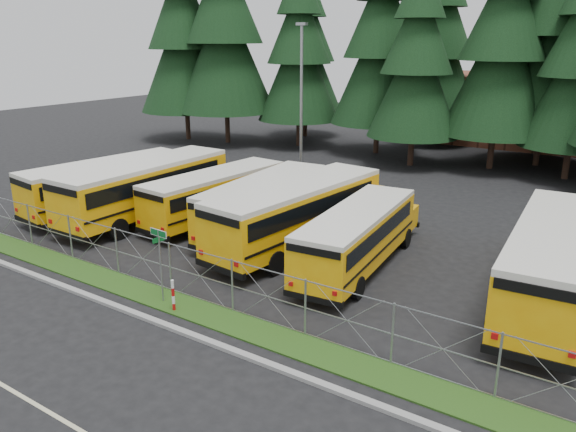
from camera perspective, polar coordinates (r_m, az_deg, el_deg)
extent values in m
plane|color=black|center=(22.06, -8.01, -7.29)|extent=(120.00, 120.00, 0.00)
cube|color=gray|center=(20.09, -13.96, -10.10)|extent=(50.00, 0.25, 0.12)
cube|color=#1B4112|center=(20.94, -11.12, -8.78)|extent=(50.00, 1.40, 0.06)
cube|color=beige|center=(17.72, -26.05, -15.76)|extent=(50.00, 0.12, 0.01)
cube|color=brown|center=(55.63, 26.11, 9.48)|extent=(22.00, 10.00, 6.00)
cylinder|color=gray|center=(20.71, -12.79, -5.04)|extent=(0.06, 0.06, 2.80)
cube|color=#0D5C25|center=(20.26, -13.04, -1.70)|extent=(0.80, 0.08, 0.22)
cube|color=white|center=(20.26, -13.04, -1.70)|extent=(0.84, 0.08, 0.26)
cube|color=#0D5C25|center=(20.34, -12.99, -2.34)|extent=(0.06, 0.55, 0.18)
cylinder|color=#B20C0C|center=(20.28, -11.58, -7.94)|extent=(0.11, 0.11, 1.20)
cylinder|color=gray|center=(37.30, 1.36, 11.15)|extent=(0.20, 0.20, 10.00)
cube|color=gray|center=(37.07, 1.42, 18.93)|extent=(0.70, 0.35, 0.18)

